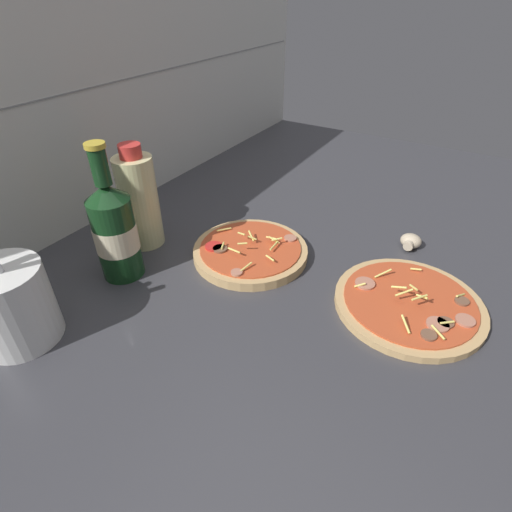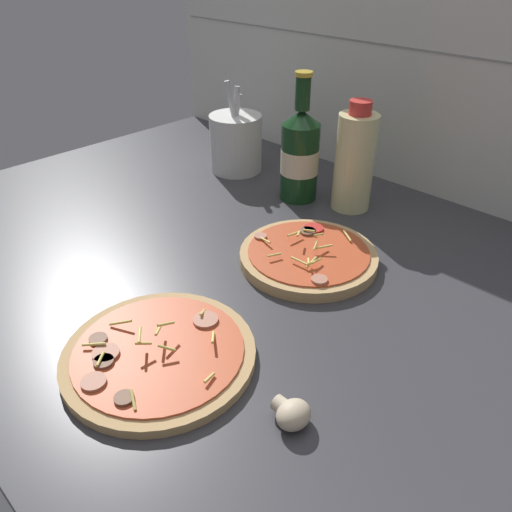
% 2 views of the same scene
% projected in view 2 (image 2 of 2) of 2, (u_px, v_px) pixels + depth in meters
% --- Properties ---
extents(counter_slab, '(1.60, 0.90, 0.03)m').
position_uv_depth(counter_slab, '(301.00, 299.00, 0.76)').
color(counter_slab, '#38383D').
rests_on(counter_slab, ground).
extents(tile_backsplash, '(1.60, 0.01, 0.60)m').
position_uv_depth(tile_backsplash, '(476.00, 57.00, 0.88)').
color(tile_backsplash, silver).
rests_on(tile_backsplash, ground).
extents(pizza_near, '(0.25, 0.25, 0.05)m').
position_uv_depth(pizza_near, '(159.00, 354.00, 0.63)').
color(pizza_near, tan).
rests_on(pizza_near, counter_slab).
extents(pizza_far, '(0.23, 0.23, 0.05)m').
position_uv_depth(pizza_far, '(308.00, 256.00, 0.82)').
color(pizza_far, tan).
rests_on(pizza_far, counter_slab).
extents(beer_bottle, '(0.08, 0.08, 0.25)m').
position_uv_depth(beer_bottle, '(300.00, 154.00, 0.98)').
color(beer_bottle, '#143819').
rests_on(beer_bottle, counter_slab).
extents(oil_bottle, '(0.08, 0.08, 0.21)m').
position_uv_depth(oil_bottle, '(355.00, 161.00, 0.94)').
color(oil_bottle, beige).
rests_on(oil_bottle, counter_slab).
extents(mushroom_left, '(0.04, 0.04, 0.03)m').
position_uv_depth(mushroom_left, '(292.00, 414.00, 0.54)').
color(mushroom_left, beige).
rests_on(mushroom_left, counter_slab).
extents(utensil_crock, '(0.12, 0.12, 0.20)m').
position_uv_depth(utensil_crock, '(236.00, 142.00, 1.12)').
color(utensil_crock, silver).
rests_on(utensil_crock, counter_slab).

